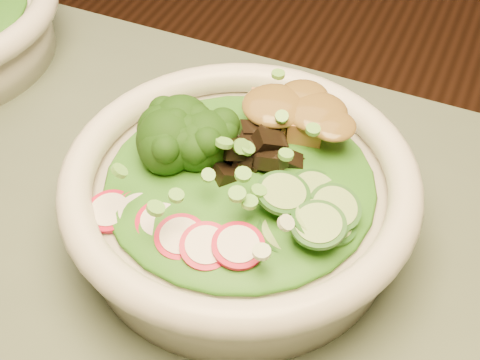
% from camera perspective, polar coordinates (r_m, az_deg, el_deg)
% --- Properties ---
extents(salad_bowl, '(0.28, 0.28, 0.08)m').
position_cam_1_polar(salad_bowl, '(0.54, -0.00, -1.51)').
color(salad_bowl, silver).
rests_on(salad_bowl, dining_table).
extents(lettuce_bed, '(0.21, 0.21, 0.03)m').
position_cam_1_polar(lettuce_bed, '(0.52, -0.00, 0.08)').
color(lettuce_bed, '#1D5712').
rests_on(lettuce_bed, salad_bowl).
extents(broccoli_florets, '(0.10, 0.09, 0.05)m').
position_cam_1_polar(broccoli_florets, '(0.54, -5.69, 4.27)').
color(broccoli_florets, black).
rests_on(broccoli_florets, salad_bowl).
extents(radish_slices, '(0.12, 0.07, 0.02)m').
position_cam_1_polar(radish_slices, '(0.48, -4.81, -4.45)').
color(radish_slices, '#B20D2C').
rests_on(radish_slices, salad_bowl).
extents(cucumber_slices, '(0.09, 0.09, 0.04)m').
position_cam_1_polar(cucumber_slices, '(0.48, 6.30, -2.53)').
color(cucumber_slices, '#96B665').
rests_on(cucumber_slices, salad_bowl).
extents(mushroom_heap, '(0.09, 0.09, 0.04)m').
position_cam_1_polar(mushroom_heap, '(0.52, 0.87, 2.03)').
color(mushroom_heap, black).
rests_on(mushroom_heap, salad_bowl).
extents(tofu_cubes, '(0.11, 0.08, 0.04)m').
position_cam_1_polar(tofu_cubes, '(0.55, 4.39, 4.86)').
color(tofu_cubes, '#AA6838').
rests_on(tofu_cubes, salad_bowl).
extents(peanut_sauce, '(0.07, 0.06, 0.02)m').
position_cam_1_polar(peanut_sauce, '(0.54, 4.47, 5.94)').
color(peanut_sauce, brown).
rests_on(peanut_sauce, tofu_cubes).
extents(scallion_garnish, '(0.20, 0.20, 0.03)m').
position_cam_1_polar(scallion_garnish, '(0.50, -0.00, 2.09)').
color(scallion_garnish, '#60AC3C').
rests_on(scallion_garnish, salad_bowl).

